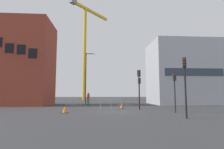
{
  "coord_description": "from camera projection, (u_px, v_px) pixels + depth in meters",
  "views": [
    {
      "loc": [
        -1.49,
        -17.67,
        1.66
      ],
      "look_at": [
        0.0,
        4.03,
        3.97
      ],
      "focal_mm": 29.23,
      "sensor_mm": 36.0,
      "label": 1
    }
  ],
  "objects": [
    {
      "name": "safety_barrier_right_run",
      "position": [
        111.0,
        105.0,
        18.56
      ],
      "size": [
        2.39,
        0.38,
        1.08
      ],
      "color": "gray",
      "rests_on": "ground"
    },
    {
      "name": "traffic_light_island",
      "position": [
        139.0,
        83.0,
        19.53
      ],
      "size": [
        0.37,
        0.37,
        4.21
      ],
      "color": "black",
      "rests_on": "ground"
    },
    {
      "name": "traffic_light_crosswalk",
      "position": [
        139.0,
        87.0,
        22.19
      ],
      "size": [
        0.38,
        0.25,
        3.6
      ],
      "color": "#2D2D30",
      "rests_on": "ground"
    },
    {
      "name": "safety_barrier_left_run",
      "position": [
        126.0,
        102.0,
        25.35
      ],
      "size": [
        2.3,
        0.07,
        1.08
      ],
      "color": "#9EA0A5",
      "rests_on": "ground"
    },
    {
      "name": "traffic_cone_striped",
      "position": [
        65.0,
        110.0,
        15.9
      ],
      "size": [
        0.58,
        0.58,
        0.59
      ],
      "color": "black",
      "rests_on": "ground"
    },
    {
      "name": "traffic_light_near",
      "position": [
        185.0,
        77.0,
        12.55
      ],
      "size": [
        0.33,
        0.39,
        4.17
      ],
      "color": "black",
      "rests_on": "ground"
    },
    {
      "name": "brick_building",
      "position": [
        25.0,
        63.0,
        27.08
      ],
      "size": [
        7.52,
        6.76,
        12.43
      ],
      "color": "brown",
      "rests_on": "ground"
    },
    {
      "name": "safety_barrier_rear",
      "position": [
        74.0,
        102.0,
        25.58
      ],
      "size": [
        2.42,
        0.31,
        1.08
      ],
      "color": "#B2B5BA",
      "rests_on": "ground"
    },
    {
      "name": "traffic_cone_by_barrier",
      "position": [
        122.0,
        106.0,
        20.9
      ],
      "size": [
        0.57,
        0.57,
        0.58
      ],
      "color": "black",
      "rests_on": "ground"
    },
    {
      "name": "pedestrian_walking",
      "position": [
        88.0,
        98.0,
        24.85
      ],
      "size": [
        0.34,
        0.34,
        1.8
      ],
      "color": "#2D844C",
      "rests_on": "ground"
    },
    {
      "name": "traffic_light_verge",
      "position": [
        175.0,
        86.0,
        16.35
      ],
      "size": [
        0.25,
        0.37,
        3.52
      ],
      "color": "#232326",
      "rests_on": "ground"
    },
    {
      "name": "traffic_cone_orange",
      "position": [
        141.0,
        103.0,
        29.05
      ],
      "size": [
        0.44,
        0.44,
        0.45
      ],
      "color": "black",
      "rests_on": "ground"
    },
    {
      "name": "streetlamp_tall",
      "position": [
        87.0,
        74.0,
        31.1
      ],
      "size": [
        1.75,
        0.35,
        8.64
      ],
      "color": "#232326",
      "rests_on": "ground"
    },
    {
      "name": "ground",
      "position": [
        115.0,
        111.0,
        17.46
      ],
      "size": [
        160.0,
        160.0,
        0.0
      ],
      "primitive_type": "plane",
      "color": "#333335"
    },
    {
      "name": "construction_crane",
      "position": [
        85.0,
        39.0,
        53.29
      ],
      "size": [
        10.95,
        12.95,
        27.48
      ],
      "color": "gold",
      "rests_on": "ground"
    },
    {
      "name": "office_block",
      "position": [
        183.0,
        73.0,
        30.36
      ],
      "size": [
        10.51,
        7.64,
        10.18
      ],
      "color": "#A8AAB2",
      "rests_on": "ground"
    }
  ]
}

